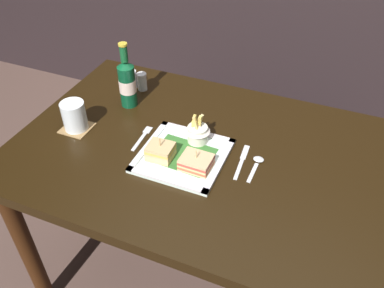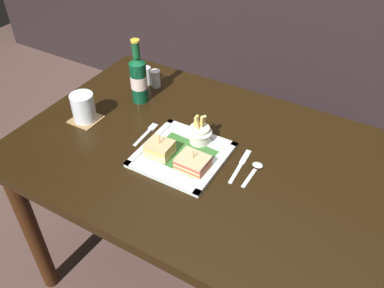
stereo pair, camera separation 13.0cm
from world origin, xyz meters
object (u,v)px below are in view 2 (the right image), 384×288
(water_glass, at_px, (84,109))
(knife, at_px, (241,165))
(fork, at_px, (147,133))
(sandwich_half_left, at_px, (160,149))
(fries_cup, at_px, (199,132))
(square_plate, at_px, (182,155))
(sandwich_half_right, at_px, (193,163))
(salt_shaker, at_px, (147,77))
(beer_bottle, at_px, (139,78))
(spoon, at_px, (256,168))
(pepper_shaker, at_px, (156,80))
(dining_table, at_px, (201,171))

(water_glass, xyz_separation_m, knife, (0.59, 0.06, -0.05))
(knife, bearing_deg, fork, -177.48)
(sandwich_half_left, distance_m, water_glass, 0.35)
(fork, bearing_deg, fries_cup, 12.27)
(square_plate, bearing_deg, sandwich_half_right, -31.43)
(salt_shaker, bearing_deg, beer_bottle, -66.65)
(spoon, bearing_deg, square_plate, -164.98)
(salt_shaker, bearing_deg, sandwich_half_right, -39.93)
(salt_shaker, relative_size, pepper_shaker, 1.03)
(beer_bottle, xyz_separation_m, fork, (0.14, -0.16, -0.10))
(square_plate, distance_m, beer_bottle, 0.38)
(spoon, relative_size, pepper_shaker, 1.70)
(sandwich_half_left, bearing_deg, sandwich_half_right, 0.00)
(dining_table, xyz_separation_m, water_glass, (-0.45, -0.06, 0.15))
(water_glass, height_order, fork, water_glass)
(knife, distance_m, salt_shaker, 0.61)
(dining_table, xyz_separation_m, sandwich_half_left, (-0.10, -0.10, 0.13))
(water_glass, relative_size, pepper_shaker, 1.43)
(sandwich_half_left, height_order, sandwich_half_right, sandwich_half_left)
(square_plate, xyz_separation_m, water_glass, (-0.41, -0.00, 0.04))
(dining_table, relative_size, beer_bottle, 4.97)
(water_glass, relative_size, knife, 0.61)
(fries_cup, height_order, pepper_shaker, fries_cup)
(knife, xyz_separation_m, spoon, (0.05, 0.00, 0.00))
(beer_bottle, bearing_deg, salt_shaker, 113.35)
(square_plate, xyz_separation_m, fries_cup, (0.02, 0.08, 0.05))
(square_plate, relative_size, beer_bottle, 1.07)
(sandwich_half_left, bearing_deg, salt_shaker, 130.28)
(sandwich_half_left, xyz_separation_m, pepper_shaker, (-0.26, 0.36, -0.00))
(pepper_shaker, bearing_deg, sandwich_half_left, -54.25)
(knife, xyz_separation_m, pepper_shaker, (-0.50, 0.26, 0.03))
(salt_shaker, bearing_deg, knife, -25.39)
(square_plate, relative_size, spoon, 2.20)
(square_plate, height_order, beer_bottle, beer_bottle)
(knife, bearing_deg, fries_cup, 171.34)
(water_glass, distance_m, fork, 0.25)
(pepper_shaker, bearing_deg, sandwich_half_right, -43.14)
(beer_bottle, distance_m, spoon, 0.57)
(dining_table, distance_m, pepper_shaker, 0.46)
(square_plate, height_order, spoon, square_plate)
(square_plate, relative_size, water_glass, 2.62)
(knife, bearing_deg, spoon, 4.62)
(dining_table, bearing_deg, knife, 0.08)
(sandwich_half_left, relative_size, pepper_shaker, 1.15)
(sandwich_half_right, relative_size, spoon, 0.79)
(fork, distance_m, knife, 0.35)
(sandwich_half_right, height_order, water_glass, water_glass)
(water_glass, bearing_deg, beer_bottle, 64.65)
(dining_table, xyz_separation_m, spoon, (0.19, 0.00, 0.10))
(fork, relative_size, spoon, 1.12)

